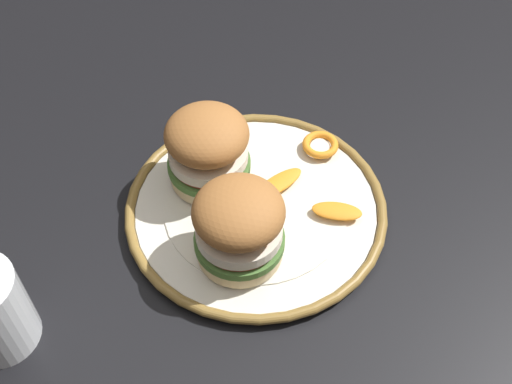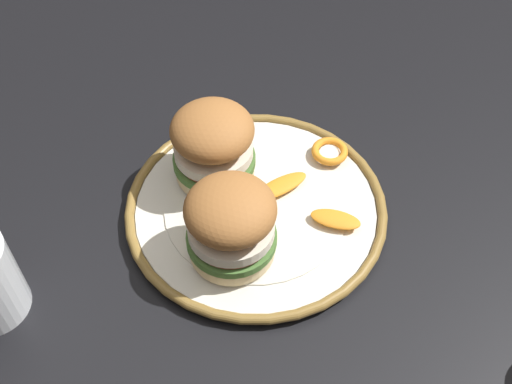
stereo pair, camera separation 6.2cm
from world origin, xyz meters
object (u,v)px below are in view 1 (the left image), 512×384
at_px(dinner_plate, 256,208).
at_px(sandwich_half_right, 208,148).
at_px(sandwich_half_left, 239,225).
at_px(dining_table, 276,265).

height_order(dinner_plate, sandwich_half_right, sandwich_half_right).
xyz_separation_m(dinner_plate, sandwich_half_right, (0.05, 0.05, 0.06)).
relative_size(dinner_plate, sandwich_half_left, 2.88).
bearing_deg(sandwich_half_right, dining_table, -139.79).
distance_m(dining_table, sandwich_half_right, 0.19).
xyz_separation_m(sandwich_half_left, sandwich_half_right, (0.12, 0.01, 0.00)).
bearing_deg(sandwich_half_left, dinner_plate, -27.47).
relative_size(dining_table, sandwich_half_left, 13.71).
bearing_deg(dining_table, sandwich_half_right, 40.21).
relative_size(dining_table, sandwich_half_right, 11.57).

